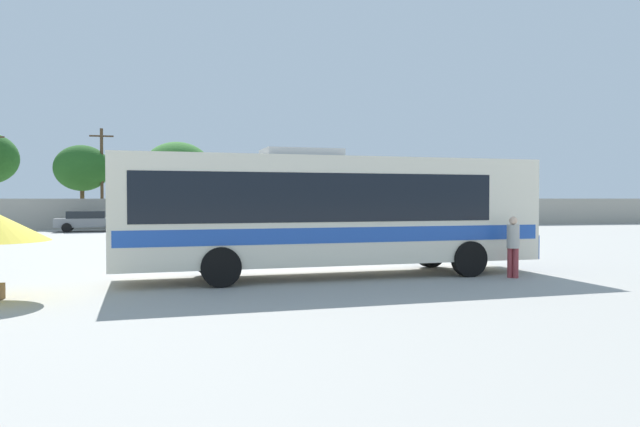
{
  "coord_description": "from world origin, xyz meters",
  "views": [
    {
      "loc": [
        -3.35,
        -16.8,
        2.28
      ],
      "look_at": [
        0.82,
        1.4,
        1.8
      ],
      "focal_mm": 33.05,
      "sensor_mm": 36.0,
      "label": 1
    }
  ],
  "objects_px": {
    "roadside_tree_midleft": "(82,168)",
    "parked_car_third_black": "(271,219)",
    "parked_car_rightmost_white": "(354,218)",
    "roadside_tree_right": "(384,173)",
    "coach_bus_cream_blue": "(327,209)",
    "attendant_by_bus_door": "(513,243)",
    "roadside_tree_midright": "(177,172)",
    "parked_car_leftmost_grey": "(89,221)",
    "parked_car_second_grey": "(174,220)",
    "utility_pole_far": "(102,176)"
  },
  "relations": [
    {
      "from": "attendant_by_bus_door",
      "to": "roadside_tree_midright",
      "type": "xyz_separation_m",
      "value": [
        -9.78,
        34.82,
        3.46
      ]
    },
    {
      "from": "parked_car_rightmost_white",
      "to": "roadside_tree_midleft",
      "type": "xyz_separation_m",
      "value": [
        -20.15,
        7.5,
        3.86
      ]
    },
    {
      "from": "coach_bus_cream_blue",
      "to": "roadside_tree_midleft",
      "type": "height_order",
      "value": "roadside_tree_midleft"
    },
    {
      "from": "parked_car_second_grey",
      "to": "parked_car_leftmost_grey",
      "type": "bearing_deg",
      "value": 175.96
    },
    {
      "from": "roadside_tree_midleft",
      "to": "parked_car_third_black",
      "type": "bearing_deg",
      "value": -24.92
    },
    {
      "from": "parked_car_leftmost_grey",
      "to": "parked_car_third_black",
      "type": "height_order",
      "value": "parked_car_third_black"
    },
    {
      "from": "coach_bus_cream_blue",
      "to": "parked_car_rightmost_white",
      "type": "xyz_separation_m",
      "value": [
        8.18,
        25.3,
        -1.18
      ]
    },
    {
      "from": "attendant_by_bus_door",
      "to": "parked_car_leftmost_grey",
      "type": "relative_size",
      "value": 0.38
    },
    {
      "from": "roadside_tree_midleft",
      "to": "roadside_tree_right",
      "type": "height_order",
      "value": "roadside_tree_midleft"
    },
    {
      "from": "parked_car_second_grey",
      "to": "roadside_tree_right",
      "type": "relative_size",
      "value": 0.73
    },
    {
      "from": "coach_bus_cream_blue",
      "to": "roadside_tree_right",
      "type": "bearing_deg",
      "value": 68.52
    },
    {
      "from": "coach_bus_cream_blue",
      "to": "attendant_by_bus_door",
      "type": "bearing_deg",
      "value": -16.09
    },
    {
      "from": "attendant_by_bus_door",
      "to": "roadside_tree_midleft",
      "type": "bearing_deg",
      "value": 116.51
    },
    {
      "from": "parked_car_leftmost_grey",
      "to": "roadside_tree_right",
      "type": "relative_size",
      "value": 0.74
    },
    {
      "from": "parked_car_rightmost_white",
      "to": "roadside_tree_midleft",
      "type": "height_order",
      "value": "roadside_tree_midleft"
    },
    {
      "from": "parked_car_leftmost_grey",
      "to": "parked_car_rightmost_white",
      "type": "height_order",
      "value": "parked_car_rightmost_white"
    },
    {
      "from": "parked_car_rightmost_white",
      "to": "roadside_tree_right",
      "type": "relative_size",
      "value": 0.7
    },
    {
      "from": "utility_pole_far",
      "to": "roadside_tree_midright",
      "type": "relative_size",
      "value": 1.12
    },
    {
      "from": "parked_car_rightmost_white",
      "to": "utility_pole_far",
      "type": "relative_size",
      "value": 0.56
    },
    {
      "from": "parked_car_rightmost_white",
      "to": "roadside_tree_right",
      "type": "bearing_deg",
      "value": 60.77
    },
    {
      "from": "coach_bus_cream_blue",
      "to": "parked_car_second_grey",
      "type": "distance_m",
      "value": 26.38
    },
    {
      "from": "roadside_tree_midleft",
      "to": "parked_car_leftmost_grey",
      "type": "bearing_deg",
      "value": -77.46
    },
    {
      "from": "utility_pole_far",
      "to": "parked_car_third_black",
      "type": "bearing_deg",
      "value": -25.57
    },
    {
      "from": "parked_car_leftmost_grey",
      "to": "parked_car_second_grey",
      "type": "relative_size",
      "value": 1.01
    },
    {
      "from": "attendant_by_bus_door",
      "to": "parked_car_leftmost_grey",
      "type": "distance_m",
      "value": 31.89
    },
    {
      "from": "attendant_by_bus_door",
      "to": "roadside_tree_midright",
      "type": "bearing_deg",
      "value": 105.7
    },
    {
      "from": "roadside_tree_midleft",
      "to": "roadside_tree_midright",
      "type": "height_order",
      "value": "roadside_tree_midright"
    },
    {
      "from": "parked_car_second_grey",
      "to": "parked_car_rightmost_white",
      "type": "xyz_separation_m",
      "value": [
        13.01,
        -0.61,
        0.04
      ]
    },
    {
      "from": "attendant_by_bus_door",
      "to": "utility_pole_far",
      "type": "xyz_separation_m",
      "value": [
        -15.55,
        33.73,
        3.07
      ]
    },
    {
      "from": "roadside_tree_midright",
      "to": "attendant_by_bus_door",
      "type": "bearing_deg",
      "value": -74.3
    },
    {
      "from": "roadside_tree_right",
      "to": "attendant_by_bus_door",
      "type": "bearing_deg",
      "value": -103.57
    },
    {
      "from": "utility_pole_far",
      "to": "parked_car_leftmost_grey",
      "type": "bearing_deg",
      "value": -91.02
    },
    {
      "from": "parked_car_third_black",
      "to": "roadside_tree_midright",
      "type": "distance_m",
      "value": 10.46
    },
    {
      "from": "attendant_by_bus_door",
      "to": "roadside_tree_right",
      "type": "xyz_separation_m",
      "value": [
        9.04,
        37.46,
        3.66
      ]
    },
    {
      "from": "parked_car_second_grey",
      "to": "roadside_tree_right",
      "type": "height_order",
      "value": "roadside_tree_right"
    },
    {
      "from": "utility_pole_far",
      "to": "parked_car_second_grey",
      "type": "bearing_deg",
      "value": -48.63
    },
    {
      "from": "attendant_by_bus_door",
      "to": "utility_pole_far",
      "type": "height_order",
      "value": "utility_pole_far"
    },
    {
      "from": "utility_pole_far",
      "to": "roadside_tree_midleft",
      "type": "bearing_deg",
      "value": 160.64
    },
    {
      "from": "roadside_tree_right",
      "to": "roadside_tree_midleft",
      "type": "bearing_deg",
      "value": -173.05
    },
    {
      "from": "parked_car_second_grey",
      "to": "roadside_tree_midleft",
      "type": "distance_m",
      "value": 10.66
    },
    {
      "from": "utility_pole_far",
      "to": "roadside_tree_right",
      "type": "height_order",
      "value": "utility_pole_far"
    },
    {
      "from": "coach_bus_cream_blue",
      "to": "utility_pole_far",
      "type": "bearing_deg",
      "value": 107.91
    },
    {
      "from": "coach_bus_cream_blue",
      "to": "parked_car_third_black",
      "type": "distance_m",
      "value": 26.37
    },
    {
      "from": "parked_car_third_black",
      "to": "roadside_tree_midleft",
      "type": "xyz_separation_m",
      "value": [
        -14.08,
        6.54,
        3.88
      ]
    },
    {
      "from": "coach_bus_cream_blue",
      "to": "attendant_by_bus_door",
      "type": "relative_size",
      "value": 7.08
    },
    {
      "from": "attendant_by_bus_door",
      "to": "parked_car_rightmost_white",
      "type": "relative_size",
      "value": 0.4
    },
    {
      "from": "roadside_tree_midleft",
      "to": "utility_pole_far",
      "type": "bearing_deg",
      "value": -19.36
    },
    {
      "from": "parked_car_third_black",
      "to": "roadside_tree_right",
      "type": "height_order",
      "value": "roadside_tree_right"
    },
    {
      "from": "roadside_tree_midleft",
      "to": "roadside_tree_right",
      "type": "relative_size",
      "value": 1.04
    },
    {
      "from": "parked_car_second_grey",
      "to": "coach_bus_cream_blue",
      "type": "bearing_deg",
      "value": -79.43
    }
  ]
}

